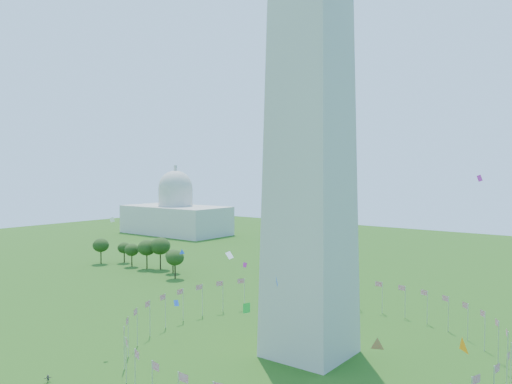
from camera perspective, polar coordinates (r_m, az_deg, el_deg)
flag_ring at (r=116.15m, az=6.14°, el=-15.84°), size 80.24×80.24×9.00m
capitol_building at (r=326.91m, az=-9.17°, el=-0.72°), size 70.00×35.00×46.00m
kites_aloft at (r=80.65m, az=7.21°, el=-12.91°), size 113.12×62.71×37.86m
tree_line_west at (r=213.61m, az=-12.53°, el=-7.13°), size 55.33×16.38×13.03m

